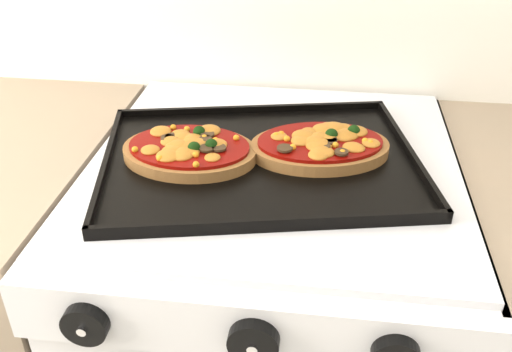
# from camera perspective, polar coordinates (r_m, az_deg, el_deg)

# --- Properties ---
(control_panel) EXTENTS (0.60, 0.02, 0.09)m
(control_panel) POSITION_cam_1_polar(r_m,az_deg,el_deg) (0.71, -0.98, -14.98)
(control_panel) COLOR silver
(control_panel) RESTS_ON stove
(knob_left) EXTENTS (0.06, 0.02, 0.06)m
(knob_left) POSITION_cam_1_polar(r_m,az_deg,el_deg) (0.74, -16.70, -14.06)
(knob_left) COLOR black
(knob_left) RESTS_ON control_panel
(knob_center) EXTENTS (0.06, 0.02, 0.06)m
(knob_center) POSITION_cam_1_polar(r_m,az_deg,el_deg) (0.69, -0.26, -16.26)
(knob_center) COLOR black
(knob_center) RESTS_ON control_panel
(baking_tray) EXTENTS (0.55, 0.45, 0.02)m
(baking_tray) POSITION_cam_1_polar(r_m,az_deg,el_deg) (0.90, 0.42, 1.77)
(baking_tray) COLOR black
(baking_tray) RESTS_ON stove
(pizza_left) EXTENTS (0.22, 0.16, 0.03)m
(pizza_left) POSITION_cam_1_polar(r_m,az_deg,el_deg) (0.90, -6.69, 2.67)
(pizza_left) COLOR #A06437
(pizza_left) RESTS_ON baking_tray
(pizza_right) EXTENTS (0.24, 0.18, 0.03)m
(pizza_right) POSITION_cam_1_polar(r_m,az_deg,el_deg) (0.91, 6.41, 3.10)
(pizza_right) COLOR #A06437
(pizza_right) RESTS_ON baking_tray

